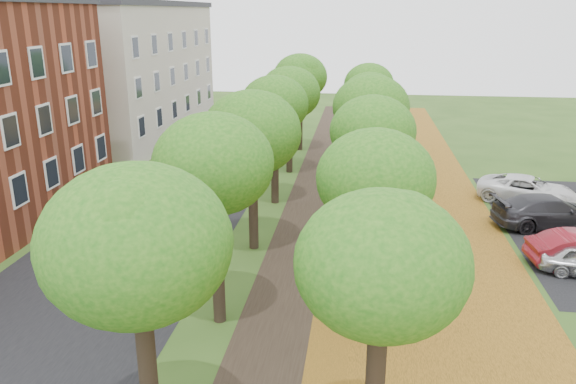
% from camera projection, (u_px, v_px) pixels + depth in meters
% --- Properties ---
extents(street_asphalt, '(8.00, 70.00, 0.01)m').
position_uv_depth(street_asphalt, '(159.00, 217.00, 27.49)').
color(street_asphalt, black).
rests_on(street_asphalt, ground).
extents(footpath, '(3.20, 70.00, 0.01)m').
position_uv_depth(footpath, '(311.00, 225.00, 26.58)').
color(footpath, black).
rests_on(footpath, ground).
extents(leaf_verge, '(7.50, 70.00, 0.01)m').
position_uv_depth(leaf_verge, '(419.00, 230.00, 25.96)').
color(leaf_verge, '#A2681D').
rests_on(leaf_verge, ground).
extents(tree_row_west, '(3.65, 33.65, 6.54)m').
position_uv_depth(tree_row_west, '(264.00, 120.00, 25.33)').
color(tree_row_west, black).
rests_on(tree_row_west, ground).
extents(tree_row_east, '(3.65, 33.65, 6.54)m').
position_uv_depth(tree_row_east, '(372.00, 123.00, 24.74)').
color(tree_row_east, black).
rests_on(tree_row_east, ground).
extents(building_cream, '(10.30, 20.30, 10.40)m').
position_uv_depth(building_cream, '(117.00, 71.00, 44.05)').
color(building_cream, beige).
rests_on(building_cream, ground).
extents(car_grey, '(5.50, 3.06, 1.51)m').
position_uv_depth(car_grey, '(549.00, 211.00, 26.11)').
color(car_grey, '#2F2F34').
rests_on(car_grey, ground).
extents(car_white, '(5.52, 4.02, 1.40)m').
position_uv_depth(car_white, '(528.00, 190.00, 29.47)').
color(car_white, white).
rests_on(car_white, ground).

